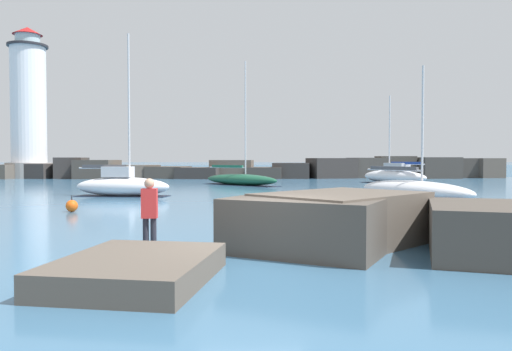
% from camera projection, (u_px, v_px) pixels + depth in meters
% --- Properties ---
extents(ground_plane, '(600.00, 600.00, 0.00)m').
position_uv_depth(ground_plane, '(253.00, 263.00, 10.88)').
color(ground_plane, '#3D6B8E').
extents(open_sea_beyond, '(400.00, 116.00, 0.01)m').
position_uv_depth(open_sea_beyond, '(239.00, 168.00, 118.35)').
color(open_sea_beyond, '#2D5B7F').
rests_on(open_sea_beyond, ground).
extents(breakwater_jetty, '(59.75, 7.26, 2.56)m').
position_uv_depth(breakwater_jetty, '(266.00, 169.00, 58.50)').
color(breakwater_jetty, brown).
rests_on(breakwater_jetty, ground).
extents(lighthouse, '(5.28, 5.28, 17.54)m').
position_uv_depth(lighthouse, '(29.00, 111.00, 58.14)').
color(lighthouse, gray).
rests_on(lighthouse, ground).
extents(foreground_rocks, '(11.58, 8.30, 1.37)m').
position_uv_depth(foreground_rocks, '(365.00, 228.00, 12.00)').
color(foreground_rocks, brown).
rests_on(foreground_rocks, ground).
extents(sailboat_moored_0, '(5.26, 8.04, 7.19)m').
position_uv_depth(sailboat_moored_0, '(413.00, 190.00, 27.10)').
color(sailboat_moored_0, white).
rests_on(sailboat_moored_0, ground).
extents(sailboat_moored_1, '(4.95, 7.85, 8.00)m').
position_uv_depth(sailboat_moored_1, '(394.00, 176.00, 44.97)').
color(sailboat_moored_1, white).
rests_on(sailboat_moored_1, ground).
extents(sailboat_moored_2, '(6.01, 2.66, 9.74)m').
position_uv_depth(sailboat_moored_2, '(122.00, 185.00, 30.11)').
color(sailboat_moored_2, white).
rests_on(sailboat_moored_2, ground).
extents(sailboat_moored_4, '(6.99, 7.15, 10.48)m').
position_uv_depth(sailboat_moored_4, '(240.00, 179.00, 42.61)').
color(sailboat_moored_4, '#195138').
rests_on(sailboat_moored_4, ground).
extents(mooring_buoy_orange_near, '(0.51, 0.51, 0.71)m').
position_uv_depth(mooring_buoy_orange_near, '(72.00, 206.00, 21.30)').
color(mooring_buoy_orange_near, '#EA5914').
rests_on(mooring_buoy_orange_near, ground).
extents(person_on_rocks, '(0.36, 0.24, 1.81)m').
position_uv_depth(person_on_rocks, '(149.00, 212.00, 11.69)').
color(person_on_rocks, '#282833').
rests_on(person_on_rocks, ground).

